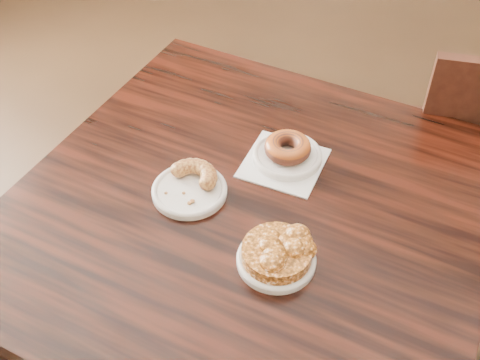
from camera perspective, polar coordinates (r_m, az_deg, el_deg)
The scene contains 10 objects.
floor at distance 1.89m, azimuth 7.20°, elevation -15.18°, with size 5.00×5.00×0.00m, color black.
cafe_table at distance 1.49m, azimuth 0.97°, elevation -12.37°, with size 0.93×0.93×0.75m, color black.
chair_far at distance 1.85m, azimuth 21.40°, elevation 1.53°, with size 0.46×0.46×0.90m, color black, non-canonical shape.
napkin at distance 1.28m, azimuth 4.16°, elevation 1.61°, with size 0.16×0.16×0.00m, color white.
plate_donut at distance 1.29m, azimuth 4.49°, elevation 2.30°, with size 0.15×0.15×0.01m, color white.
plate_cruller at distance 1.22m, azimuth -4.81°, elevation -1.05°, with size 0.15×0.15×0.01m, color white.
plate_fritter at distance 1.10m, azimuth 3.45°, elevation -7.59°, with size 0.14×0.14×0.01m, color white.
glazed_donut at distance 1.27m, azimuth 4.55°, elevation 3.09°, with size 0.10×0.10×0.04m, color #913C15.
apple_fritter at distance 1.08m, azimuth 3.51°, elevation -6.72°, with size 0.17×0.17×0.04m, color #452207, non-canonical shape.
cruller_fragment at distance 1.20m, azimuth -4.87°, elevation -0.31°, with size 0.12×0.12×0.03m, color brown, non-canonical shape.
Camera 1 is at (0.30, -0.92, 1.62)m, focal length 45.00 mm.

